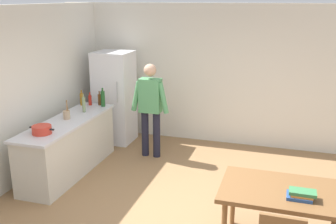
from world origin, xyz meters
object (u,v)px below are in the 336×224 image
object	(u,v)px
refrigerator	(115,97)
book_stack	(301,195)
bottle_wine_green	(103,99)
dining_table	(284,196)
utensil_jar	(67,114)
person	(150,104)
bottle_oil_amber	(82,99)
bottle_vinegar_tall	(84,104)
bottle_beer_brown	(100,99)
bottle_sauce_red	(90,100)
cooking_pot	(42,130)

from	to	relation	value
refrigerator	book_stack	bearing A→B (deg)	-39.48
refrigerator	bottle_wine_green	bearing A→B (deg)	-83.02
dining_table	utensil_jar	distance (m)	3.64
person	bottle_oil_amber	size ratio (longest dim) A/B	6.07
bottle_vinegar_tall	bottle_beer_brown	bearing A→B (deg)	84.61
dining_table	bottle_sauce_red	size ratio (longest dim) A/B	5.83
dining_table	cooking_pot	bearing A→B (deg)	172.69
bottle_sauce_red	bottle_vinegar_tall	bearing A→B (deg)	-75.01
bottle_wine_green	bottle_beer_brown	xyz separation A→B (m)	(-0.10, 0.07, -0.04)
cooking_pot	utensil_jar	xyz separation A→B (m)	(-0.03, 0.73, 0.02)
dining_table	utensil_jar	xyz separation A→B (m)	(-3.44, 1.17, 0.31)
bottle_vinegar_tall	bottle_oil_amber	world-z (taller)	bottle_vinegar_tall
utensil_jar	cooking_pot	bearing A→B (deg)	-87.54
person	bottle_vinegar_tall	bearing A→B (deg)	-152.36
utensil_jar	dining_table	bearing A→B (deg)	-18.73
refrigerator	cooking_pot	xyz separation A→B (m)	(-0.10, -2.26, 0.06)
dining_table	bottle_vinegar_tall	distance (m)	3.75
bottle_vinegar_tall	bottle_oil_amber	xyz separation A→B (m)	(-0.26, 0.38, -0.02)
bottle_beer_brown	bottle_oil_amber	bearing A→B (deg)	-160.27
refrigerator	bottle_vinegar_tall	size ratio (longest dim) A/B	5.62
utensil_jar	bottle_sauce_red	size ratio (longest dim) A/B	1.33
bottle_wine_green	utensil_jar	bearing A→B (deg)	-104.05
person	dining_table	bearing A→B (deg)	-42.41
person	utensil_jar	xyz separation A→B (m)	(-1.09, -0.98, 0.00)
cooking_pot	bottle_vinegar_tall	size ratio (longest dim) A/B	1.25
utensil_jar	book_stack	xyz separation A→B (m)	(3.61, -1.32, -0.18)
cooking_pot	bottle_oil_amber	bearing A→B (deg)	98.11
person	bottle_wine_green	xyz separation A→B (m)	(-0.87, -0.11, 0.07)
person	dining_table	distance (m)	3.20
book_stack	bottle_sauce_red	bearing A→B (deg)	148.89
person	bottle_beer_brown	bearing A→B (deg)	-177.65
dining_table	book_stack	bearing A→B (deg)	-42.93
dining_table	bottle_oil_amber	distance (m)	4.15
cooking_pot	book_stack	bearing A→B (deg)	-9.46
dining_table	cooking_pot	size ratio (longest dim) A/B	3.50
bottle_sauce_red	book_stack	xyz separation A→B (m)	(3.66, -2.21, -0.20)
utensil_jar	bottle_wine_green	xyz separation A→B (m)	(0.22, 0.87, 0.07)
utensil_jar	bottle_beer_brown	xyz separation A→B (m)	(0.11, 0.94, 0.03)
bottle_wine_green	bottle_sauce_red	bearing A→B (deg)	177.21
bottle_sauce_red	bottle_wine_green	distance (m)	0.27
bottle_vinegar_tall	bottle_beer_brown	distance (m)	0.50
person	cooking_pot	bearing A→B (deg)	-121.68
refrigerator	person	distance (m)	1.10
dining_table	refrigerator	bearing A→B (deg)	140.71
dining_table	book_stack	xyz separation A→B (m)	(0.17, -0.16, 0.12)
bottle_vinegar_tall	bottle_sauce_red	bearing A→B (deg)	104.99
dining_table	bottle_beer_brown	distance (m)	3.95
refrigerator	bottle_sauce_red	bearing A→B (deg)	-105.91
utensil_jar	bottle_vinegar_tall	world-z (taller)	same
utensil_jar	bottle_vinegar_tall	bearing A→B (deg)	81.49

